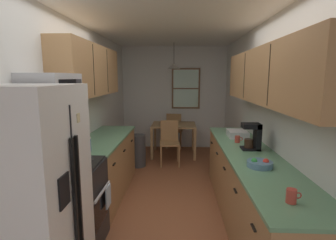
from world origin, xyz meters
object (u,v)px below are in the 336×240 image
object	(u,v)px
microwave_over_range	(52,90)
dining_chair_near	(170,140)
refrigerator	(31,202)
mug_spare	(238,139)
dish_rack	(237,134)
stove_range	(71,205)
trash_bin	(138,151)
mug_by_coffeemaker	(292,196)
storage_canister	(86,144)
coffee_maker	(253,136)
fruit_bowl	(260,164)
dining_chair_far	(174,129)
dining_table	(174,129)

from	to	relation	value
microwave_over_range	dining_chair_near	distance (m)	3.17
refrigerator	mug_spare	distance (m)	2.61
dish_rack	microwave_over_range	bearing A→B (deg)	-146.92
stove_range	refrigerator	bearing A→B (deg)	-87.69
trash_bin	mug_by_coffeemaker	distance (m)	3.72
dining_chair_near	storage_canister	distance (m)	2.47
stove_range	coffee_maker	world-z (taller)	coffee_maker
dining_chair_near	dish_rack	world-z (taller)	dish_rack
storage_canister	coffee_maker	xyz separation A→B (m)	(2.06, 0.18, 0.09)
coffee_maker	fruit_bowl	bearing A→B (deg)	-99.50
dining_chair_far	mug_by_coffeemaker	xyz separation A→B (m)	(0.94, -4.68, 0.45)
fruit_bowl	trash_bin	bearing A→B (deg)	123.30
dining_chair_far	mug_by_coffeemaker	world-z (taller)	mug_by_coffeemaker
mug_spare	fruit_bowl	distance (m)	1.00
dining_chair_far	fruit_bowl	xyz separation A→B (m)	(0.94, -3.93, 0.44)
dining_chair_near	storage_canister	size ratio (longest dim) A/B	5.21
dining_chair_far	trash_bin	distance (m)	1.59
stove_range	dish_rack	bearing A→B (deg)	34.54
refrigerator	dining_chair_near	size ratio (longest dim) A/B	1.94
coffee_maker	dining_table	bearing A→B (deg)	111.49
stove_range	mug_by_coffeemaker	xyz separation A→B (m)	(1.94, -0.70, 0.48)
dining_table	mug_spare	distance (m)	2.52
stove_range	dining_chair_far	distance (m)	4.10
dining_chair_near	dish_rack	bearing A→B (deg)	-51.70
dining_chair_far	fruit_bowl	distance (m)	4.06
fruit_bowl	mug_spare	bearing A→B (deg)	90.23
stove_range	fruit_bowl	bearing A→B (deg)	1.54
fruit_bowl	dish_rack	bearing A→B (deg)	87.13
dining_chair_far	trash_bin	bearing A→B (deg)	-116.76
microwave_over_range	refrigerator	bearing A→B (deg)	-78.87
dining_chair_near	dish_rack	size ratio (longest dim) A/B	2.65
mug_by_coffeemaker	dish_rack	bearing A→B (deg)	88.10
refrigerator	microwave_over_range	bearing A→B (deg)	101.13
refrigerator	storage_canister	bearing A→B (deg)	91.60
refrigerator	dining_chair_near	distance (m)	3.61
dish_rack	fruit_bowl	bearing A→B (deg)	-92.87
storage_canister	trash_bin	bearing A→B (deg)	81.64
trash_bin	mug_spare	world-z (taller)	mug_spare
dining_table	trash_bin	distance (m)	1.11
storage_canister	dish_rack	distance (m)	2.19
dining_chair_near	dining_chair_far	distance (m)	1.23
dining_chair_near	mug_by_coffeemaker	size ratio (longest dim) A/B	8.18
stove_range	microwave_over_range	xyz separation A→B (m)	(-0.11, 0.00, 1.20)
storage_canister	mug_spare	xyz separation A→B (m)	(1.95, 0.52, -0.04)
microwave_over_range	storage_canister	distance (m)	0.87
mug_by_coffeemaker	mug_spare	distance (m)	1.75
mug_spare	dish_rack	xyz separation A→B (m)	(0.07, 0.34, 0.00)
coffee_maker	mug_by_coffeemaker	size ratio (longest dim) A/B	3.01
coffee_maker	dish_rack	distance (m)	0.70
dining_chair_far	coffee_maker	size ratio (longest dim) A/B	2.71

